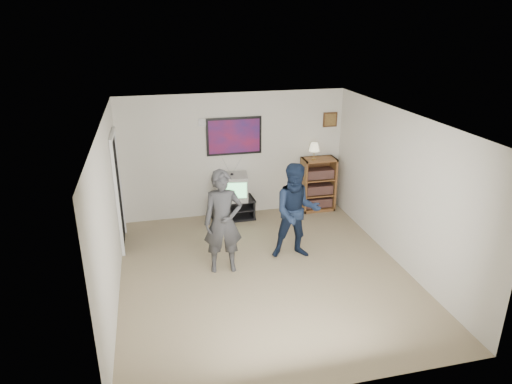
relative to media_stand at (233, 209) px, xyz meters
name	(u,v)px	position (x,y,z in m)	size (l,w,h in m)	color
room_shell	(260,193)	(0.10, -1.88, 1.04)	(4.51, 5.00, 2.51)	#7E6850
media_stand	(233,209)	(0.00, 0.00, 0.00)	(0.87, 0.50, 0.42)	black
crt_television	(232,187)	(-0.01, 0.00, 0.47)	(0.60, 0.51, 0.51)	#9A9A95
bookshelf	(318,184)	(1.83, 0.05, 0.35)	(0.69, 0.39, 1.13)	brown
table_lamp	(314,151)	(1.69, 0.01, 1.09)	(0.22, 0.22, 0.34)	#EFE9B5
person_tall	(223,222)	(-0.51, -1.94, 0.63)	(0.62, 0.41, 1.69)	#323234
person_short	(297,212)	(0.75, -1.78, 0.61)	(0.80, 0.63, 1.65)	#131E34
controller_left	(221,194)	(-0.50, -1.74, 1.02)	(0.03, 0.12, 0.03)	white
controller_right	(292,197)	(0.74, -1.52, 0.78)	(0.04, 0.13, 0.04)	white
poster	(234,136)	(0.10, 0.25, 1.44)	(1.10, 0.03, 0.75)	black
air_vent	(206,122)	(-0.45, 0.25, 1.74)	(0.28, 0.02, 0.14)	white
small_picture	(330,120)	(2.10, 0.25, 1.67)	(0.30, 0.03, 0.30)	#372611
doorway	(118,192)	(-2.14, -0.63, 0.79)	(0.03, 0.85, 2.00)	black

